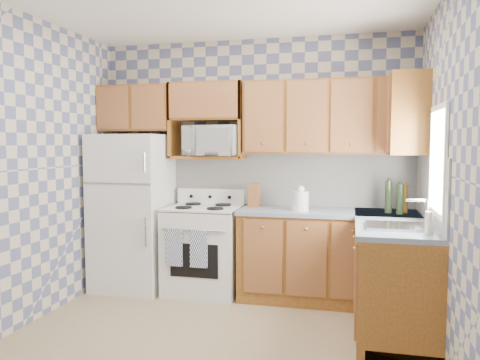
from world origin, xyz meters
name	(u,v)px	position (x,y,z in m)	size (l,w,h in m)	color
floor	(211,346)	(0.00, 0.00, 0.00)	(3.40, 3.40, 0.00)	#857353
back_wall	(254,165)	(0.00, 1.60, 1.35)	(3.40, 0.02, 2.70)	slate
right_wall	(452,178)	(1.70, 0.00, 1.35)	(0.02, 3.20, 2.70)	slate
backsplash_back	(290,179)	(0.40, 1.59, 1.20)	(2.60, 0.01, 0.56)	white
backsplash_right	(430,189)	(1.69, 0.80, 1.20)	(0.01, 1.60, 0.56)	white
refrigerator	(133,212)	(-1.27, 1.25, 0.84)	(0.75, 0.70, 1.68)	silver
stove_body	(204,250)	(-0.47, 1.28, 0.45)	(0.76, 0.65, 0.90)	silver
cooktop	(204,208)	(-0.47, 1.28, 0.91)	(0.76, 0.65, 0.03)	silver
backguard	(211,196)	(-0.47, 1.55, 1.00)	(0.76, 0.08, 0.17)	silver
dish_towel_left	(174,248)	(-0.67, 0.93, 0.54)	(0.18, 0.03, 0.37)	navy
dish_towel_right	(199,249)	(-0.41, 0.93, 0.54)	(0.18, 0.03, 0.37)	navy
base_cabinets_back	(328,258)	(0.82, 1.30, 0.44)	(1.75, 0.60, 0.88)	brown
base_cabinets_right	(392,275)	(1.40, 0.80, 0.44)	(0.60, 1.60, 0.88)	brown
countertop_back	(328,212)	(0.82, 1.30, 0.90)	(1.77, 0.63, 0.04)	slate
countertop_right	(393,223)	(1.40, 0.80, 0.90)	(0.63, 1.60, 0.04)	slate
upper_cabinets_back	(331,117)	(0.82, 1.44, 1.85)	(1.75, 0.33, 0.74)	brown
upper_cabinets_fridge	(137,109)	(-1.29, 1.44, 1.97)	(0.82, 0.33, 0.50)	brown
upper_cabinets_right	(407,115)	(1.53, 1.25, 1.85)	(0.33, 0.70, 0.74)	brown
microwave_shelf	(208,157)	(-0.47, 1.44, 1.44)	(0.80, 0.33, 0.03)	brown
microwave	(214,141)	(-0.40, 1.42, 1.61)	(0.59, 0.40, 0.33)	silver
sink	(397,227)	(1.40, 0.45, 0.93)	(0.48, 0.40, 0.03)	#B7B7BC
window	(438,161)	(1.69, 0.45, 1.45)	(0.02, 0.66, 0.86)	silver
bottle_0	(388,197)	(1.39, 1.26, 1.07)	(0.07, 0.07, 0.31)	black
bottle_1	(400,199)	(1.49, 1.20, 1.06)	(0.07, 0.07, 0.29)	black
bottle_2	(404,199)	(1.54, 1.30, 1.05)	(0.07, 0.07, 0.27)	#5C3C11
knife_block	(254,195)	(0.05, 1.39, 1.04)	(0.11, 0.11, 0.24)	brown
electric_kettle	(301,201)	(0.56, 1.20, 1.02)	(0.15, 0.15, 0.19)	silver
food_containers	(299,205)	(0.54, 1.21, 0.97)	(0.16, 0.16, 0.11)	beige
soap_bottle	(429,223)	(1.60, 0.19, 1.01)	(0.06, 0.06, 0.17)	beige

